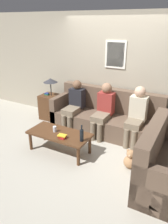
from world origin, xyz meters
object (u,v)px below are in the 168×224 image
Objects in this scene: couch_main at (106,118)px; person_right at (137,114)px; wine_bottle at (82,135)px; drinking_glass at (55,129)px; person_middle at (104,108)px; person_left at (74,103)px; teddy_bear at (130,160)px; couch_side at (167,165)px; coffee_table at (59,135)px.

person_right reaches higher than couch_main.
wine_bottle reaches higher than drinking_glass.
person_middle reaches higher than wine_bottle.
person_left is 1.96m from teddy_bear.
person_middle is 1.38m from teddy_bear.
person_right is (1.48, -0.01, 0.04)m from person_left.
teddy_bear is (0.84, 0.22, -0.37)m from wine_bottle.
couch_side reaches higher than drinking_glass.
couch_side is at bearing -24.26° from person_left.
couch_main is at bearing 93.01° from person_middle.
teddy_bear is at bearing -44.46° from person_middle.
coffee_table is 0.56m from wine_bottle.
couch_main is 1.96m from couch_side.
couch_side is (1.55, -1.20, 0.00)m from couch_main.
couch_main is 2.04× the size of coffee_table.
couch_side is at bearing -33.62° from person_middle.
person_left is (-0.30, 1.07, 0.25)m from coffee_table.
drinking_glass is at bearing 91.20° from couch_side.
person_middle is 0.98× the size of person_right.
person_left reaches higher than couch_main.
couch_main is 6.95× the size of teddy_bear.
person_middle is at bearing 135.54° from teddy_bear.
couch_main is 1.44m from teddy_bear.
couch_side is 2.09m from drinking_glass.
couch_main is at bearing 13.02° from person_left.
person_middle reaches higher than teddy_bear.
wine_bottle is (0.09, -1.30, 0.20)m from couch_main.
coffee_table is at bearing -109.36° from couch_main.
couch_side is 1.35× the size of person_left.
person_right is at bearing 38.32° from couch_side.
person_right reaches higher than person_middle.
couch_side is at bearing 1.20° from drinking_glass.
couch_side reaches higher than teddy_bear.
person_middle is at bearing 67.25° from coffee_table.
wine_bottle is at bearing -53.75° from person_left.
coffee_table is 1.08× the size of person_left.
coffee_table is at bearing 91.17° from couch_side.
wine_bottle is 1.13m from person_middle.
person_left is (-0.74, -0.17, 0.28)m from couch_main.
coffee_table is at bearing 1.75° from drinking_glass.
wine_bottle is 0.95m from teddy_bear.
person_right is (-0.81, 1.02, 0.32)m from couch_side.
coffee_table is 1.04× the size of person_middle.
person_right is at bearing -13.44° from couch_main.
couch_side is at bearing -51.68° from person_right.
person_middle is (-1.54, 1.02, 0.30)m from couch_side.
coffee_table is at bearing -137.73° from person_right.
coffee_table is at bearing -112.75° from person_middle.
person_right is 1.05m from teddy_bear.
couch_main is 1.36m from drinking_glass.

